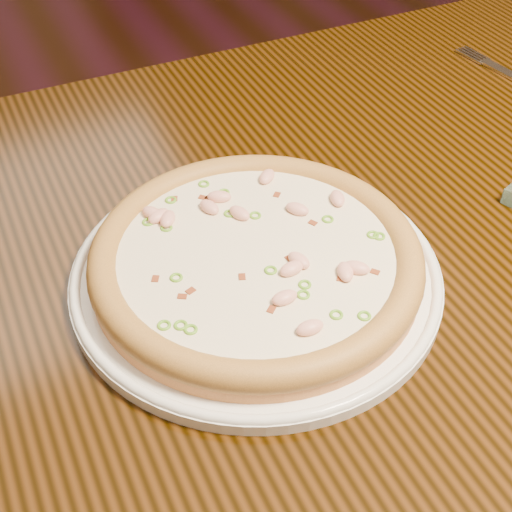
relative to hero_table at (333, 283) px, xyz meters
name	(u,v)px	position (x,y,z in m)	size (l,w,h in m)	color
ground	(146,450)	(-0.19, 0.31, -0.65)	(9.00, 9.00, 0.00)	black
hero_table	(333,283)	(0.00, 0.00, 0.00)	(1.20, 0.80, 0.75)	black
plate	(256,273)	(-0.12, -0.05, 0.11)	(0.35, 0.35, 0.02)	white
pizza	(256,258)	(-0.12, -0.05, 0.13)	(0.31, 0.31, 0.03)	#D19349
fork	(510,75)	(0.36, 0.16, 0.10)	(0.04, 0.18, 0.00)	silver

